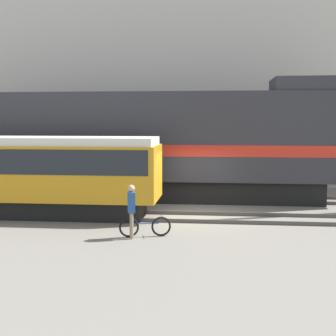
{
  "coord_description": "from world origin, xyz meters",
  "views": [
    {
      "loc": [
        0.83,
        -17.96,
        3.69
      ],
      "look_at": [
        -1.07,
        0.22,
        1.8
      ],
      "focal_mm": 50.0,
      "sensor_mm": 36.0,
      "label": 1
    }
  ],
  "objects_px": {
    "freight_locomotive": "(131,144)",
    "streetcar": "(30,171)",
    "bicycle": "(145,227)",
    "person": "(131,206)"
  },
  "relations": [
    {
      "from": "streetcar",
      "to": "person",
      "type": "distance_m",
      "value": 5.49
    },
    {
      "from": "person",
      "to": "bicycle",
      "type": "bearing_deg",
      "value": 32.14
    },
    {
      "from": "freight_locomotive",
      "to": "streetcar",
      "type": "height_order",
      "value": "freight_locomotive"
    },
    {
      "from": "freight_locomotive",
      "to": "streetcar",
      "type": "relative_size",
      "value": 1.92
    },
    {
      "from": "streetcar",
      "to": "freight_locomotive",
      "type": "bearing_deg",
      "value": 53.3
    },
    {
      "from": "freight_locomotive",
      "to": "bicycle",
      "type": "relative_size",
      "value": 11.77
    },
    {
      "from": "freight_locomotive",
      "to": "person",
      "type": "relative_size",
      "value": 11.28
    },
    {
      "from": "bicycle",
      "to": "person",
      "type": "relative_size",
      "value": 0.96
    },
    {
      "from": "bicycle",
      "to": "person",
      "type": "xyz_separation_m",
      "value": [
        -0.39,
        -0.25,
        0.71
      ]
    },
    {
      "from": "freight_locomotive",
      "to": "person",
      "type": "distance_m",
      "value": 7.6
    }
  ]
}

